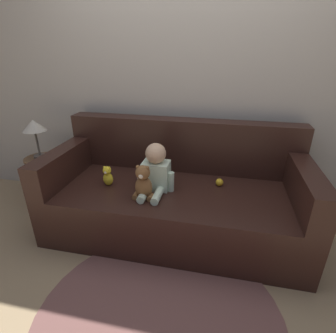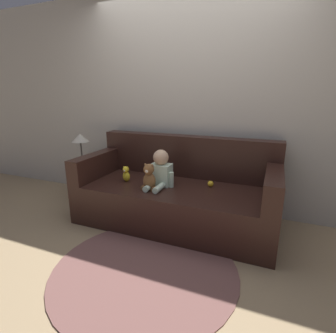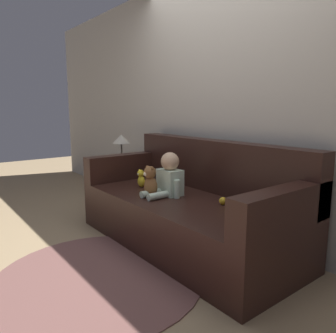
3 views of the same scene
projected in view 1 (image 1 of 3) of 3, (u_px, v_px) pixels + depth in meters
name	position (u px, v px, depth m)	size (l,w,h in m)	color
ground_plane	(174.00, 229.00, 2.41)	(12.00, 12.00, 0.00)	#9E8460
wall_back	(187.00, 75.00, 2.37)	(8.00, 0.05, 2.60)	#ADA89E
couch	(176.00, 196.00, 2.33)	(2.15, 0.95, 0.93)	black
person_baby	(155.00, 171.00, 2.13)	(0.31, 0.36, 0.39)	silver
teddy_bear_brown	(143.00, 183.00, 2.01)	(0.16, 0.13, 0.28)	brown
plush_toy_side	(108.00, 176.00, 2.22)	(0.09, 0.08, 0.18)	yellow
toy_ball	(219.00, 182.00, 2.24)	(0.06, 0.06, 0.06)	gold
floor_rug	(159.00, 319.00, 1.61)	(1.53, 1.53, 0.01)	brown
side_table	(37.00, 142.00, 2.55)	(0.32, 0.32, 0.91)	brown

